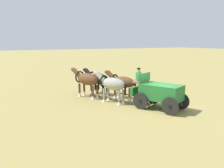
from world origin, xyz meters
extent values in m
plane|color=#9E8C4C|center=(0.00, 0.00, 0.00)|extent=(220.00, 220.00, 0.00)
cube|color=#236B2D|center=(0.00, 0.00, 1.17)|extent=(3.04, 2.43, 1.03)
cube|color=brown|center=(1.46, 0.62, 1.73)|extent=(1.05, 1.47, 0.12)
cube|color=#236B2D|center=(1.82, 0.77, 1.01)|extent=(0.69, 1.21, 0.60)
cube|color=#236B2D|center=(1.18, 0.50, 2.07)|extent=(0.59, 1.27, 0.55)
cube|color=black|center=(0.00, 0.00, 0.56)|extent=(2.76, 1.29, 0.16)
cylinder|color=black|center=(0.65, 1.20, 0.56)|extent=(1.06, 0.51, 1.12)
cylinder|color=black|center=(0.65, 1.20, 0.56)|extent=(0.25, 0.24, 0.20)
cylinder|color=black|center=(1.31, -0.37, 0.56)|extent=(1.06, 0.51, 1.12)
cylinder|color=black|center=(1.31, -0.37, 0.56)|extent=(0.25, 0.24, 0.20)
cylinder|color=black|center=(-1.31, 0.37, 0.56)|extent=(1.06, 0.51, 1.12)
cylinder|color=black|center=(-1.31, 0.37, 0.56)|extent=(0.25, 0.24, 0.20)
cylinder|color=black|center=(-0.65, -1.20, 0.56)|extent=(1.06, 0.51, 1.12)
cylinder|color=black|center=(-0.65, -1.20, 0.56)|extent=(0.25, 0.24, 0.20)
cylinder|color=brown|center=(2.42, 1.03, 0.61)|extent=(2.43, 1.11, 0.10)
cube|color=#BCB293|center=(1.44, 0.97, 1.87)|extent=(0.49, 0.45, 0.16)
cube|color=#338C4C|center=(1.33, 0.92, 2.15)|extent=(0.36, 0.43, 0.55)
sphere|color=tan|center=(1.33, 0.92, 2.53)|extent=(0.22, 0.22, 0.22)
cylinder|color=black|center=(1.33, 0.92, 2.66)|extent=(0.24, 0.24, 0.08)
ellipsoid|color=#9E998E|center=(3.00, 1.98, 1.42)|extent=(2.22, 1.63, 0.91)
cylinder|color=#9E998E|center=(3.55, 2.49, 0.67)|extent=(0.18, 0.18, 0.72)
cone|color=silver|center=(3.55, 2.49, 0.15)|extent=(0.30, 0.30, 0.31)
cylinder|color=#9E998E|center=(3.75, 2.03, 0.67)|extent=(0.18, 0.18, 0.72)
cone|color=silver|center=(3.75, 2.03, 0.15)|extent=(0.30, 0.30, 0.31)
cylinder|color=#9E998E|center=(2.24, 1.93, 0.67)|extent=(0.18, 0.18, 0.72)
cone|color=silver|center=(2.24, 1.93, 0.15)|extent=(0.30, 0.30, 0.31)
cylinder|color=#9E998E|center=(2.44, 1.47, 0.67)|extent=(0.18, 0.18, 0.72)
cone|color=silver|center=(2.44, 1.47, 0.15)|extent=(0.30, 0.30, 0.31)
cylinder|color=#9E998E|center=(4.17, 2.48, 1.81)|extent=(1.01, 0.70, 0.81)
ellipsoid|color=#9E998E|center=(4.51, 2.62, 2.07)|extent=(0.65, 0.47, 0.32)
cube|color=silver|center=(4.77, 2.73, 2.07)|extent=(0.09, 0.12, 0.24)
torus|color=black|center=(3.84, 2.34, 1.52)|extent=(0.48, 0.91, 0.94)
cylinder|color=black|center=(2.02, 1.56, 1.12)|extent=(0.14, 0.14, 0.80)
ellipsoid|color=brown|center=(3.50, 0.78, 1.38)|extent=(2.19, 1.57, 0.85)
cylinder|color=brown|center=(4.06, 1.27, 0.66)|extent=(0.18, 0.18, 0.71)
cone|color=silver|center=(4.06, 1.27, 0.15)|extent=(0.30, 0.30, 0.30)
cylinder|color=brown|center=(4.24, 0.84, 0.66)|extent=(0.18, 0.18, 0.71)
cone|color=silver|center=(4.24, 0.84, 0.15)|extent=(0.30, 0.30, 0.30)
cylinder|color=brown|center=(2.76, 0.72, 0.66)|extent=(0.18, 0.18, 0.71)
cone|color=silver|center=(2.76, 0.72, 0.15)|extent=(0.30, 0.30, 0.30)
cylinder|color=brown|center=(2.95, 0.29, 0.66)|extent=(0.18, 0.18, 0.71)
cone|color=silver|center=(2.95, 0.29, 0.15)|extent=(0.30, 0.30, 0.30)
cylinder|color=brown|center=(4.68, 1.28, 1.76)|extent=(1.01, 0.70, 0.81)
ellipsoid|color=brown|center=(5.02, 1.43, 2.02)|extent=(0.65, 0.47, 0.32)
cube|color=silver|center=(5.27, 1.53, 2.02)|extent=(0.09, 0.12, 0.24)
torus|color=black|center=(4.34, 1.14, 1.48)|extent=(0.46, 0.86, 0.89)
cylinder|color=black|center=(2.53, 0.37, 1.08)|extent=(0.14, 0.14, 0.80)
ellipsoid|color=brown|center=(5.39, 3.00, 1.49)|extent=(2.35, 1.72, 0.96)
cylinder|color=brown|center=(5.98, 3.53, 0.71)|extent=(0.18, 0.18, 0.76)
cone|color=silver|center=(5.98, 3.53, 0.16)|extent=(0.30, 0.30, 0.33)
cylinder|color=brown|center=(6.18, 3.05, 0.71)|extent=(0.18, 0.18, 0.76)
cone|color=silver|center=(6.18, 3.05, 0.16)|extent=(0.30, 0.30, 0.33)
cylinder|color=brown|center=(4.59, 2.95, 0.71)|extent=(0.18, 0.18, 0.76)
cone|color=silver|center=(4.59, 2.95, 0.16)|extent=(0.30, 0.30, 0.33)
cylinder|color=brown|center=(4.80, 2.46, 0.71)|extent=(0.18, 0.18, 0.76)
cone|color=silver|center=(4.80, 2.46, 0.16)|extent=(0.30, 0.30, 0.33)
cylinder|color=brown|center=(6.62, 3.52, 1.90)|extent=(1.01, 0.70, 0.81)
ellipsoid|color=brown|center=(6.96, 3.66, 2.15)|extent=(0.65, 0.47, 0.32)
cube|color=silver|center=(7.21, 3.77, 2.15)|extent=(0.09, 0.12, 0.24)
torus|color=black|center=(6.28, 3.37, 1.59)|extent=(0.50, 0.95, 0.98)
cylinder|color=black|center=(4.35, 2.56, 1.19)|extent=(0.14, 0.14, 0.80)
ellipsoid|color=black|center=(5.90, 1.80, 1.35)|extent=(2.11, 1.59, 0.91)
cylinder|color=black|center=(6.41, 2.29, 0.63)|extent=(0.18, 0.18, 0.67)
cone|color=silver|center=(6.41, 2.29, 0.14)|extent=(0.30, 0.30, 0.29)
cylinder|color=black|center=(6.61, 1.83, 0.63)|extent=(0.18, 0.18, 0.67)
cone|color=silver|center=(6.61, 1.83, 0.14)|extent=(0.30, 0.30, 0.29)
cylinder|color=black|center=(5.18, 1.77, 0.63)|extent=(0.18, 0.18, 0.67)
cone|color=silver|center=(5.18, 1.77, 0.14)|extent=(0.30, 0.30, 0.29)
cylinder|color=black|center=(5.38, 1.31, 0.63)|extent=(0.18, 0.18, 0.67)
cone|color=silver|center=(5.38, 1.31, 0.14)|extent=(0.30, 0.30, 0.29)
cylinder|color=black|center=(7.03, 2.28, 1.75)|extent=(1.01, 0.70, 0.81)
ellipsoid|color=black|center=(7.37, 2.42, 2.00)|extent=(0.65, 0.47, 0.32)
cube|color=silver|center=(7.62, 2.53, 2.00)|extent=(0.09, 0.12, 0.24)
torus|color=black|center=(6.69, 2.13, 1.45)|extent=(0.48, 0.91, 0.94)
cylinder|color=black|center=(4.97, 1.41, 1.05)|extent=(0.14, 0.14, 0.80)
camera|label=1|loc=(-11.89, 10.05, 4.53)|focal=37.68mm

